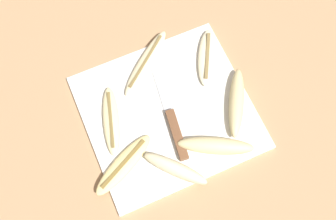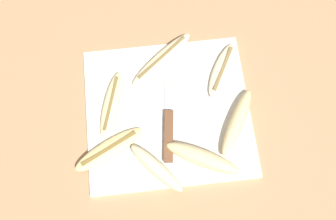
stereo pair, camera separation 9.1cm
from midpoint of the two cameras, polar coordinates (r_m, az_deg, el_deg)
ground_plane at (r=0.93m, az=2.77°, el=-0.85°), size 4.00×4.00×0.00m
cutting_board at (r=0.92m, az=2.79°, el=-0.73°), size 0.38×0.35×0.01m
knife at (r=0.89m, az=3.01°, el=-3.15°), size 0.05×0.24×0.02m
banana_bright_far at (r=0.96m, az=10.61°, el=5.36°), size 0.11×0.16×0.02m
banana_golden_short at (r=0.88m, az=-5.64°, el=-6.11°), size 0.17×0.12×0.02m
banana_pale_long at (r=0.86m, az=1.29°, el=-8.85°), size 0.12×0.13×0.04m
banana_cream_curved at (r=0.96m, az=1.93°, el=7.10°), size 0.17×0.15×0.02m
banana_soft_right at (r=0.91m, az=-5.47°, el=0.42°), size 0.08×0.17×0.02m
banana_mellow_near at (r=0.91m, az=12.73°, el=-2.13°), size 0.12×0.16×0.03m
banana_ripe_center at (r=0.87m, az=7.96°, el=-7.33°), size 0.17×0.11×0.04m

